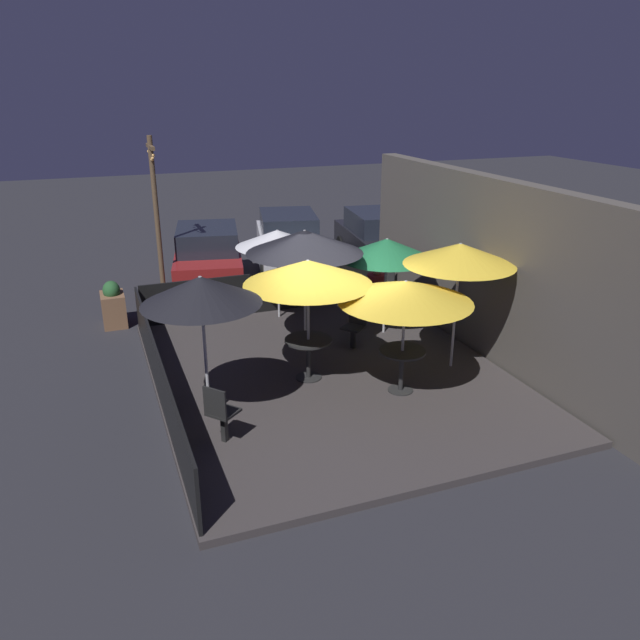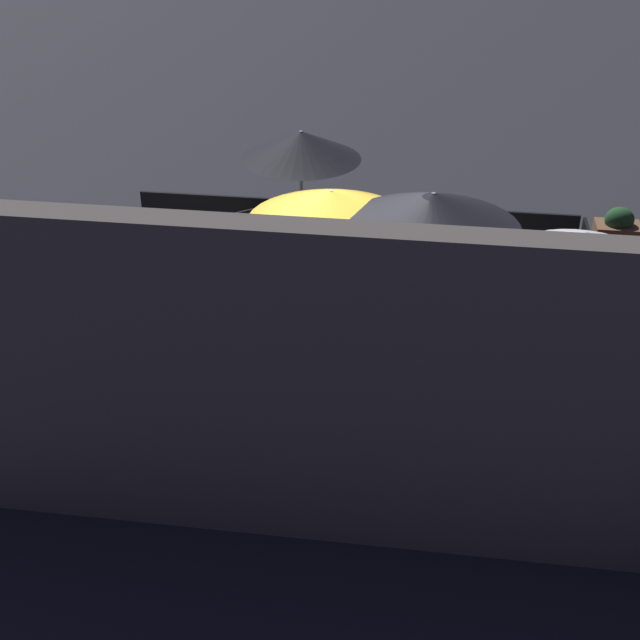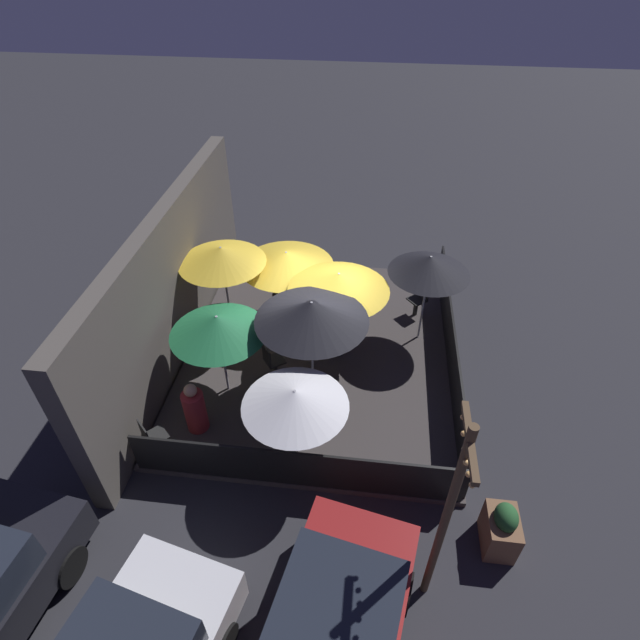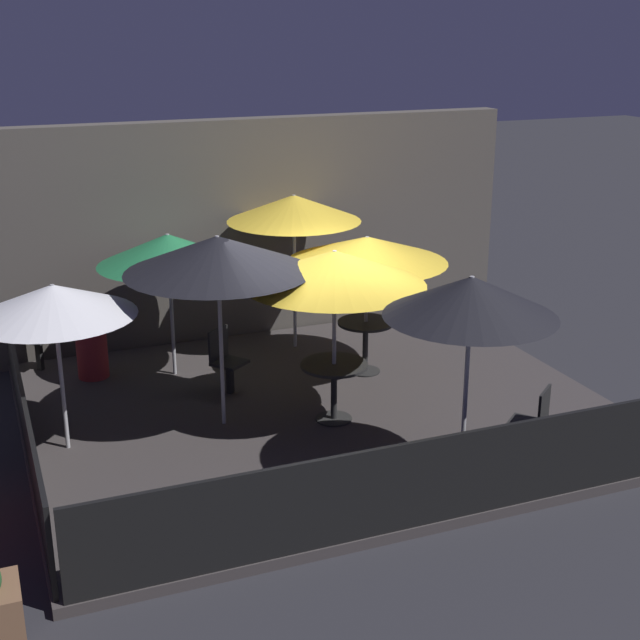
{
  "view_description": "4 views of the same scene",
  "coord_description": "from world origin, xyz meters",
  "px_view_note": "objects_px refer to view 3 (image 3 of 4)",
  "views": [
    {
      "loc": [
        9.74,
        -3.88,
        5.16
      ],
      "look_at": [
        -0.58,
        0.03,
        0.97
      ],
      "focal_mm": 35.0,
      "sensor_mm": 36.0,
      "label": 1
    },
    {
      "loc": [
        -1.35,
        10.4,
        6.75
      ],
      "look_at": [
        0.04,
        0.61,
        0.98
      ],
      "focal_mm": 50.0,
      "sensor_mm": 36.0,
      "label": 2
    },
    {
      "loc": [
        -8.78,
        -1.07,
        8.37
      ],
      "look_at": [
        0.03,
        -0.02,
        1.02
      ],
      "focal_mm": 28.0,
      "sensor_mm": 36.0,
      "label": 3
    },
    {
      "loc": [
        -3.97,
        -10.02,
        4.98
      ],
      "look_at": [
        0.1,
        0.19,
        1.26
      ],
      "focal_mm": 50.0,
      "sensor_mm": 36.0,
      "label": 4
    }
  ],
  "objects_px": {
    "dining_table_1": "(337,331)",
    "patio_umbrella_4": "(430,265)",
    "light_post": "(447,514)",
    "dining_table_0": "(288,300)",
    "patron_0": "(195,409)",
    "patio_umbrella_3": "(221,255)",
    "patio_chair_2": "(272,360)",
    "patio_umbrella_6": "(295,398)",
    "patio_umbrella_5": "(312,311)",
    "patio_umbrella_1": "(339,282)",
    "planter_box": "(501,529)",
    "patio_chair_1": "(419,298)",
    "patio_chair_0": "(152,437)",
    "patio_umbrella_0": "(286,259)",
    "patio_umbrella_2": "(218,325)"
  },
  "relations": [
    {
      "from": "patron_0",
      "to": "light_post",
      "type": "xyz_separation_m",
      "value": [
        -2.62,
        -4.5,
        1.62
      ]
    },
    {
      "from": "patio_umbrella_5",
      "to": "patio_umbrella_6",
      "type": "relative_size",
      "value": 1.2
    },
    {
      "from": "patio_umbrella_2",
      "to": "planter_box",
      "type": "height_order",
      "value": "patio_umbrella_2"
    },
    {
      "from": "patron_0",
      "to": "planter_box",
      "type": "distance_m",
      "value": 5.99
    },
    {
      "from": "patio_chair_0",
      "to": "light_post",
      "type": "xyz_separation_m",
      "value": [
        -1.89,
        -5.1,
        1.64
      ]
    },
    {
      "from": "dining_table_1",
      "to": "patio_umbrella_4",
      "type": "bearing_deg",
      "value": -70.0
    },
    {
      "from": "patio_chair_1",
      "to": "patio_chair_2",
      "type": "bearing_deg",
      "value": -1.08
    },
    {
      "from": "patio_umbrella_3",
      "to": "planter_box",
      "type": "height_order",
      "value": "patio_umbrella_3"
    },
    {
      "from": "patio_umbrella_1",
      "to": "patio_umbrella_5",
      "type": "xyz_separation_m",
      "value": [
        -1.34,
        0.41,
        0.2
      ]
    },
    {
      "from": "patio_umbrella_1",
      "to": "patron_0",
      "type": "height_order",
      "value": "patio_umbrella_1"
    },
    {
      "from": "patio_umbrella_6",
      "to": "patio_chair_2",
      "type": "relative_size",
      "value": 2.26
    },
    {
      "from": "patio_umbrella_5",
      "to": "patio_chair_1",
      "type": "distance_m",
      "value": 4.15
    },
    {
      "from": "patio_chair_2",
      "to": "planter_box",
      "type": "relative_size",
      "value": 0.86
    },
    {
      "from": "patio_umbrella_1",
      "to": "planter_box",
      "type": "xyz_separation_m",
      "value": [
        -4.36,
        -3.12,
        -1.66
      ]
    },
    {
      "from": "patio_chair_0",
      "to": "patron_0",
      "type": "xyz_separation_m",
      "value": [
        0.73,
        -0.6,
        0.01
      ]
    },
    {
      "from": "patio_umbrella_5",
      "to": "dining_table_1",
      "type": "relative_size",
      "value": 2.85
    },
    {
      "from": "patio_umbrella_0",
      "to": "patio_umbrella_4",
      "type": "xyz_separation_m",
      "value": [
        -0.33,
        -3.31,
        0.3
      ]
    },
    {
      "from": "patio_umbrella_1",
      "to": "patio_umbrella_2",
      "type": "height_order",
      "value": "patio_umbrella_1"
    },
    {
      "from": "patio_chair_2",
      "to": "patron_0",
      "type": "relative_size",
      "value": 0.74
    },
    {
      "from": "patio_umbrella_4",
      "to": "dining_table_1",
      "type": "height_order",
      "value": "patio_umbrella_4"
    },
    {
      "from": "patio_umbrella_6",
      "to": "patio_chair_0",
      "type": "height_order",
      "value": "patio_umbrella_6"
    },
    {
      "from": "dining_table_1",
      "to": "patio_chair_1",
      "type": "distance_m",
      "value": 2.54
    },
    {
      "from": "patron_0",
      "to": "patio_umbrella_3",
      "type": "bearing_deg",
      "value": -137.97
    },
    {
      "from": "light_post",
      "to": "dining_table_0",
      "type": "bearing_deg",
      "value": 27.07
    },
    {
      "from": "patio_umbrella_5",
      "to": "patio_chair_2",
      "type": "distance_m",
      "value": 1.99
    },
    {
      "from": "patio_umbrella_6",
      "to": "patio_umbrella_0",
      "type": "bearing_deg",
      "value": 11.67
    },
    {
      "from": "patio_umbrella_1",
      "to": "patio_umbrella_3",
      "type": "distance_m",
      "value": 2.76
    },
    {
      "from": "dining_table_1",
      "to": "planter_box",
      "type": "distance_m",
      "value": 5.37
    },
    {
      "from": "patio_umbrella_4",
      "to": "light_post",
      "type": "relative_size",
      "value": 0.58
    },
    {
      "from": "patio_umbrella_5",
      "to": "patio_chair_2",
      "type": "bearing_deg",
      "value": 72.1
    },
    {
      "from": "patio_umbrella_2",
      "to": "patron_0",
      "type": "distance_m",
      "value": 1.75
    },
    {
      "from": "patio_umbrella_1",
      "to": "light_post",
      "type": "relative_size",
      "value": 0.55
    },
    {
      "from": "patio_umbrella_6",
      "to": "light_post",
      "type": "height_order",
      "value": "light_post"
    },
    {
      "from": "patio_umbrella_3",
      "to": "planter_box",
      "type": "relative_size",
      "value": 2.29
    },
    {
      "from": "patio_umbrella_2",
      "to": "planter_box",
      "type": "xyz_separation_m",
      "value": [
        -2.82,
        -5.4,
        -1.5
      ]
    },
    {
      "from": "patio_umbrella_1",
      "to": "dining_table_1",
      "type": "distance_m",
      "value": 1.4
    },
    {
      "from": "patio_umbrella_3",
      "to": "patio_umbrella_4",
      "type": "distance_m",
      "value": 4.69
    },
    {
      "from": "patio_chair_0",
      "to": "dining_table_1",
      "type": "bearing_deg",
      "value": 0.0
    },
    {
      "from": "patio_umbrella_0",
      "to": "patio_chair_2",
      "type": "bearing_deg",
      "value": 179.17
    },
    {
      "from": "planter_box",
      "to": "light_post",
      "type": "distance_m",
      "value": 2.36
    },
    {
      "from": "patio_umbrella_3",
      "to": "patio_chair_2",
      "type": "height_order",
      "value": "patio_umbrella_3"
    },
    {
      "from": "patio_chair_2",
      "to": "patron_0",
      "type": "bearing_deg",
      "value": -164.63
    },
    {
      "from": "patio_chair_1",
      "to": "light_post",
      "type": "distance_m",
      "value": 7.08
    },
    {
      "from": "patio_umbrella_6",
      "to": "planter_box",
      "type": "bearing_deg",
      "value": -107.19
    },
    {
      "from": "patio_umbrella_0",
      "to": "patio_umbrella_6",
      "type": "relative_size",
      "value": 1.12
    },
    {
      "from": "patio_umbrella_3",
      "to": "dining_table_0",
      "type": "xyz_separation_m",
      "value": [
        0.57,
        -1.38,
        -1.59
      ]
    },
    {
      "from": "patio_chair_0",
      "to": "patio_chair_2",
      "type": "distance_m",
      "value": 2.99
    },
    {
      "from": "patio_umbrella_1",
      "to": "dining_table_0",
      "type": "xyz_separation_m",
      "value": [
        1.05,
        1.34,
        -1.41
      ]
    },
    {
      "from": "patio_chair_2",
      "to": "patio_chair_0",
      "type": "bearing_deg",
      "value": -165.16
    },
    {
      "from": "patio_umbrella_4",
      "to": "patron_0",
      "type": "height_order",
      "value": "patio_umbrella_4"
    }
  ]
}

